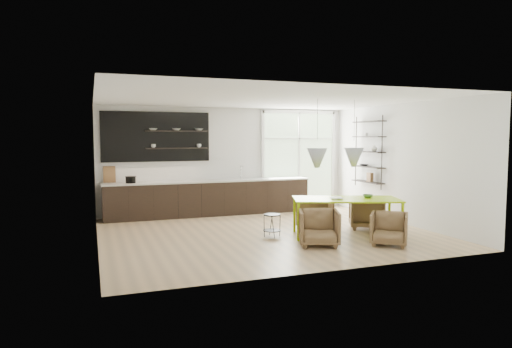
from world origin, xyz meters
name	(u,v)px	position (x,y,z in m)	size (l,w,h in m)	color
room	(273,163)	(0.58, 1.10, 1.46)	(7.02, 6.01, 2.91)	tan
kitchen_run	(206,193)	(-0.70, 2.69, 0.60)	(5.54, 0.69, 2.75)	black
right_shelving	(369,154)	(3.36, 1.17, 1.65)	(0.26, 1.22, 1.90)	black
dining_table	(346,201)	(1.46, -0.86, 0.75)	(2.40, 1.67, 0.80)	#A0D802
armchair_back_left	(316,213)	(1.27, 0.16, 0.35)	(0.74, 0.76, 0.69)	brown
armchair_back_right	(366,213)	(2.33, -0.31, 0.35)	(0.74, 0.77, 0.70)	brown
armchair_front_left	(319,228)	(0.53, -1.41, 0.35)	(0.75, 0.77, 0.70)	brown
armchair_front_right	(389,229)	(1.83, -1.85, 0.32)	(0.68, 0.70, 0.64)	brown
wire_stool	(272,222)	(-0.03, -0.39, 0.31)	(0.38, 0.38, 0.48)	black
table_book	(331,198)	(1.14, -0.78, 0.82)	(0.23, 0.31, 0.03)	white
table_bowl	(368,196)	(1.96, -0.90, 0.84)	(0.21, 0.21, 0.07)	#4B7442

